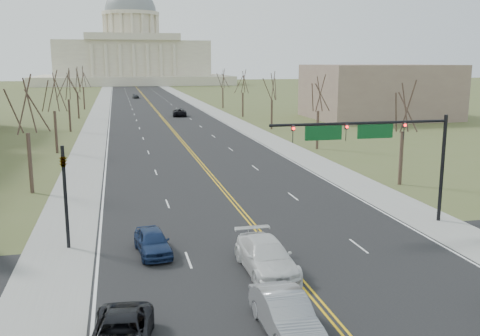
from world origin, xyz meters
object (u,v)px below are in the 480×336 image
signal_left (65,185)px  car_sb_inner_second (266,256)px  car_sb_outer_lead (121,336)px  signal_mast (374,139)px  car_sb_inner_lead (286,314)px  car_far_nb (179,112)px  car_far_sb (136,96)px  car_sb_outer_second (153,242)px

signal_left → car_sb_inner_second: 12.17m
car_sb_outer_lead → signal_mast: bearing=44.0°
car_sb_inner_lead → car_far_nb: car_sb_inner_lead is taller
signal_mast → car_sb_inner_lead: size_ratio=2.46×
car_sb_outer_lead → car_far_nb: bearing=88.5°
signal_left → car_sb_inner_second: (10.16, -6.05, -2.87)m
car_sb_inner_second → car_far_nb: size_ratio=1.03×
signal_mast → car_sb_outer_lead: 20.90m
signal_mast → car_sb_inner_second: (-8.78, -6.05, -4.92)m
car_far_sb → car_sb_outer_second: bearing=-98.8°
car_sb_outer_lead → car_sb_inner_second: size_ratio=0.85×
signal_left → car_sb_inner_second: bearing=-30.8°
signal_left → car_far_sb: bearing=86.2°
car_sb_outer_lead → car_sb_outer_second: size_ratio=1.16×
signal_mast → car_sb_inner_second: signal_mast is taller
signal_mast → car_far_sb: bearing=94.6°
car_far_sb → signal_mast: bearing=-92.5°
car_sb_inner_second → car_far_sb: bearing=89.4°
car_far_nb → car_sb_inner_second: bearing=91.1°
signal_left → car_sb_outer_lead: 13.00m
car_sb_inner_second → signal_left: bearing=148.0°
car_far_nb → car_sb_outer_second: bearing=86.9°
signal_left → car_sb_inner_lead: 15.64m
car_sb_outer_lead → car_sb_inner_second: car_sb_inner_second is taller
car_sb_inner_lead → car_sb_outer_lead: (-6.36, -0.01, -0.14)m
signal_left → car_sb_inner_second: signal_left is taller
signal_mast → car_far_nb: size_ratio=2.18×
signal_left → car_far_nb: bearing=78.5°
car_sb_outer_second → car_sb_outer_lead: bearing=-106.6°
car_sb_outer_second → car_far_nb: size_ratio=0.76×
car_sb_inner_second → car_sb_outer_second: size_ratio=1.36×
car_far_sb → car_far_nb: bearing=-90.3°
car_far_nb → car_far_sb: car_far_nb is taller
signal_mast → car_sb_outer_lead: bearing=-142.6°
car_sb_inner_second → car_sb_outer_second: 6.76m
car_sb_inner_second → signal_mast: bearing=33.3°
signal_left → car_far_nb: 76.11m
car_sb_inner_second → car_far_sb: (-1.55, 135.28, -0.13)m
car_sb_inner_lead → car_sb_outer_second: size_ratio=1.17×
signal_left → car_far_nb: size_ratio=1.08×
signal_left → car_sb_outer_second: 5.94m
signal_left → car_far_sb: (8.62, 129.23, -3.01)m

